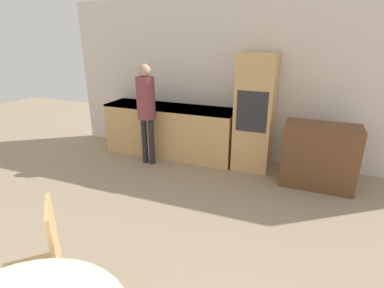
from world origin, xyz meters
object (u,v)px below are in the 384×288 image
object	(u,v)px
person_standing	(146,104)
oven_unit	(255,113)
sideboard	(319,156)
chair_far_left	(43,261)

from	to	relation	value
person_standing	oven_unit	bearing A→B (deg)	16.77
sideboard	chair_far_left	xyz separation A→B (m)	(-1.85, -3.01, 0.08)
chair_far_left	person_standing	xyz separation A→B (m)	(-0.76, 2.85, 0.49)
oven_unit	chair_far_left	size ratio (longest dim) A/B	1.86
oven_unit	person_standing	size ratio (longest dim) A/B	1.10
sideboard	person_standing	world-z (taller)	person_standing
oven_unit	sideboard	bearing A→B (deg)	-18.67
oven_unit	person_standing	world-z (taller)	oven_unit
sideboard	oven_unit	bearing A→B (deg)	161.33
person_standing	chair_far_left	bearing A→B (deg)	-75.10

